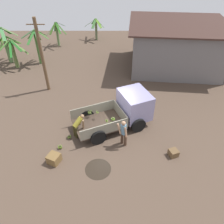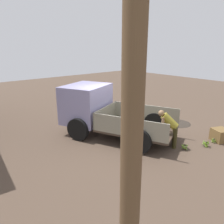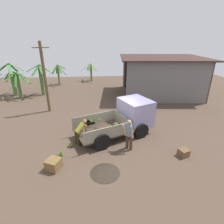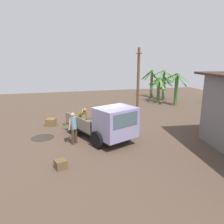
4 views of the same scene
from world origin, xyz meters
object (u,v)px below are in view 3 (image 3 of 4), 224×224
wooden_crate_0 (54,164)px  wooden_crate_1 (183,153)px  banana_bunch_on_ground_1 (57,162)px  banana_bunch_on_ground_2 (61,154)px  person_worker_loading (80,131)px  utility_pole (45,78)px  person_foreground_visitor (129,133)px  cargo_truck (129,115)px  banana_bunch_on_ground_0 (71,145)px

wooden_crate_0 → wooden_crate_1: wooden_crate_0 is taller
banana_bunch_on_ground_1 → banana_bunch_on_ground_2: bearing=85.5°
person_worker_loading → wooden_crate_1: size_ratio=3.13×
person_worker_loading → wooden_crate_1: (5.17, -1.53, -0.62)m
utility_pole → person_worker_loading: size_ratio=3.81×
utility_pole → wooden_crate_1: size_ratio=11.92×
wooden_crate_0 → wooden_crate_1: (6.20, 0.43, -0.06)m
wooden_crate_1 → person_foreground_visitor: bearing=163.2°
cargo_truck → wooden_crate_1: bearing=-73.8°
utility_pole → banana_bunch_on_ground_0: size_ratio=21.86×
banana_bunch_on_ground_0 → wooden_crate_0: (-0.50, -1.71, 0.13)m
utility_pole → person_foreground_visitor: bearing=-46.5°
person_foreground_visitor → banana_bunch_on_ground_0: (-3.08, 0.50, -0.83)m
person_worker_loading → banana_bunch_on_ground_0: 0.91m
person_foreground_visitor → banana_bunch_on_ground_1: person_foreground_visitor is taller
wooden_crate_0 → banana_bunch_on_ground_2: bearing=82.5°
banana_bunch_on_ground_1 → cargo_truck: bearing=36.2°
person_worker_loading → wooden_crate_0: 2.28m
wooden_crate_0 → banana_bunch_on_ground_1: bearing=77.3°
utility_pole → banana_bunch_on_ground_2: utility_pole is taller
banana_bunch_on_ground_2 → wooden_crate_0: bearing=-97.5°
cargo_truck → person_worker_loading: 3.16m
cargo_truck → person_worker_loading: cargo_truck is taller
banana_bunch_on_ground_0 → wooden_crate_0: 1.79m
cargo_truck → wooden_crate_1: 3.67m
wooden_crate_1 → banana_bunch_on_ground_1: bearing=-179.2°
banana_bunch_on_ground_0 → banana_bunch_on_ground_2: size_ratio=0.93×
person_foreground_visitor → banana_bunch_on_ground_1: 3.72m
banana_bunch_on_ground_0 → wooden_crate_1: bearing=-12.7°
banana_bunch_on_ground_2 → wooden_crate_1: 6.10m
person_worker_loading → banana_bunch_on_ground_0: (-0.54, -0.24, -0.69)m
banana_bunch_on_ground_0 → wooden_crate_0: wooden_crate_0 is taller
person_worker_loading → wooden_crate_0: person_worker_loading is taller
wooden_crate_1 → wooden_crate_0: bearing=-176.1°
utility_pole → banana_bunch_on_ground_0: bearing=-65.7°
cargo_truck → person_worker_loading: bearing=179.3°
banana_bunch_on_ground_2 → wooden_crate_1: wooden_crate_1 is taller
utility_pole → person_worker_loading: (2.91, -5.01, -1.88)m
banana_bunch_on_ground_1 → utility_pole: bearing=106.4°
cargo_truck → utility_pole: bearing=123.5°
person_worker_loading → banana_bunch_on_ground_2: size_ratio=5.34×
person_foreground_visitor → wooden_crate_1: size_ratio=3.86×
utility_pole → wooden_crate_1: bearing=-39.0°
person_foreground_visitor → banana_bunch_on_ground_1: size_ratio=8.13×
banana_bunch_on_ground_1 → banana_bunch_on_ground_2: size_ratio=0.81×
banana_bunch_on_ground_0 → cargo_truck: bearing=22.9°
person_worker_loading → wooden_crate_1: person_worker_loading is taller
person_worker_loading → banana_bunch_on_ground_1: person_worker_loading is taller
utility_pole → banana_bunch_on_ground_2: size_ratio=20.36×
banana_bunch_on_ground_1 → banana_bunch_on_ground_0: bearing=72.9°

